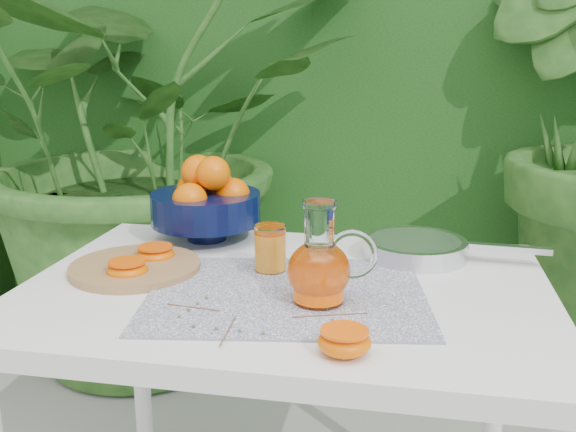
% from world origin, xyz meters
% --- Properties ---
extents(hedge_backdrop, '(8.00, 1.65, 2.50)m').
position_xyz_m(hedge_backdrop, '(0.06, 2.06, 1.19)').
color(hedge_backdrop, '#184E16').
rests_on(hedge_backdrop, ground).
extents(potted_plant_left, '(2.50, 2.50, 1.78)m').
position_xyz_m(potted_plant_left, '(-0.71, 1.24, 0.89)').
color(potted_plant_left, '#204F1B').
rests_on(potted_plant_left, ground).
extents(white_table, '(1.00, 0.70, 0.75)m').
position_xyz_m(white_table, '(0.04, 0.10, 0.67)').
color(white_table, white).
rests_on(white_table, ground).
extents(placemat, '(0.56, 0.46, 0.00)m').
position_xyz_m(placemat, '(0.05, 0.04, 0.75)').
color(placemat, '#0D194A').
rests_on(placemat, white_table).
extents(cutting_board, '(0.31, 0.31, 0.02)m').
position_xyz_m(cutting_board, '(-0.27, 0.11, 0.76)').
color(cutting_board, '#966E43').
rests_on(cutting_board, white_table).
extents(fruit_bowl, '(0.32, 0.32, 0.20)m').
position_xyz_m(fruit_bowl, '(-0.20, 0.35, 0.84)').
color(fruit_bowl, black).
rests_on(fruit_bowl, white_table).
extents(juice_pitcher, '(0.16, 0.11, 0.18)m').
position_xyz_m(juice_pitcher, '(0.12, 0.01, 0.82)').
color(juice_pitcher, white).
rests_on(juice_pitcher, white_table).
extents(juice_tumbler, '(0.08, 0.08, 0.09)m').
position_xyz_m(juice_tumbler, '(-0.00, 0.16, 0.80)').
color(juice_tumbler, white).
rests_on(juice_tumbler, white_table).
extents(saute_pan, '(0.39, 0.23, 0.04)m').
position_xyz_m(saute_pan, '(0.29, 0.31, 0.77)').
color(saute_pan, silver).
rests_on(saute_pan, white_table).
extents(orange_halves, '(0.55, 0.44, 0.04)m').
position_xyz_m(orange_halves, '(-0.11, 0.02, 0.77)').
color(orange_halves, '#E96702').
rests_on(orange_halves, white_table).
extents(thyme_sprigs, '(0.35, 0.21, 0.01)m').
position_xyz_m(thyme_sprigs, '(0.02, -0.08, 0.76)').
color(thyme_sprigs, brown).
rests_on(thyme_sprigs, white_table).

